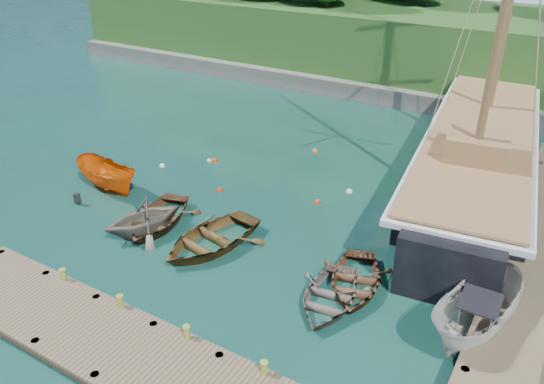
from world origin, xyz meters
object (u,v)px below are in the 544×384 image
Objects in this scene: rowboat_3 at (328,303)px; schooner at (477,159)px; rowboat_0 at (158,224)px; rowboat_4 at (354,286)px; rowboat_2 at (211,246)px; cabin_boat_white at (473,333)px; rowboat_1 at (145,233)px; motorboat_orange at (110,189)px.

schooner is at bearing 71.76° from rowboat_3.
rowboat_0 is 1.11× the size of rowboat_4.
schooner reaches higher than rowboat_0.
cabin_boat_white reaches higher than rowboat_2.
rowboat_3 is 5.17m from cabin_boat_white.
rowboat_4 is at bearing -12.01° from rowboat_0.
rowboat_1 is 0.80× the size of motorboat_orange.
rowboat_0 is at bearing -139.74° from schooner.
rowboat_0 is 0.15× the size of schooner.
rowboat_4 is 0.76× the size of cabin_boat_white.
rowboat_3 is at bearing 23.59° from rowboat_1.
schooner is (11.62, 12.46, 1.22)m from rowboat_0.
cabin_boat_white is (14.36, 0.16, 0.00)m from rowboat_0.
motorboat_orange is (-4.63, 2.28, 0.00)m from rowboat_1.
motorboat_orange reaches higher than rowboat_4.
cabin_boat_white is (5.04, 1.13, 0.00)m from rowboat_3.
rowboat_2 is at bearing 168.64° from rowboat_4.
rowboat_3 is (9.32, -0.97, 0.00)m from rowboat_0.
rowboat_3 is (6.09, -0.80, 0.00)m from rowboat_2.
rowboat_0 is at bearing 165.55° from rowboat_3.
schooner is at bearing 114.51° from cabin_boat_white.
rowboat_2 is 1.10× the size of motorboat_orange.
schooner is (11.62, 13.34, 1.22)m from rowboat_1.
rowboat_2 is 6.56m from rowboat_4.
rowboat_1 is 5.16m from motorboat_orange.
schooner is (2.30, 13.43, 1.22)m from rowboat_3.
motorboat_orange is at bearing -152.48° from schooner.
rowboat_2 is (3.23, 0.70, 0.00)m from rowboat_1.
rowboat_0 is at bearing -97.22° from motorboat_orange.
rowboat_4 is at bearing -171.56° from cabin_boat_white.
rowboat_2 is at bearing 164.05° from rowboat_3.
rowboat_2 reaches higher than rowboat_3.
schooner reaches higher than rowboat_3.
motorboat_orange reaches higher than rowboat_0.
motorboat_orange is (-13.95, 2.37, 0.00)m from rowboat_3.
motorboat_orange is at bearing -171.78° from cabin_boat_white.
rowboat_1 is at bearing -156.94° from rowboat_2.
motorboat_orange is (-14.40, 0.96, 0.00)m from rowboat_4.
motorboat_orange is at bearing 148.64° from rowboat_0.
rowboat_3 is at bearing -20.51° from rowboat_0.
cabin_boat_white reaches higher than rowboat_0.
rowboat_2 is 0.17× the size of schooner.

